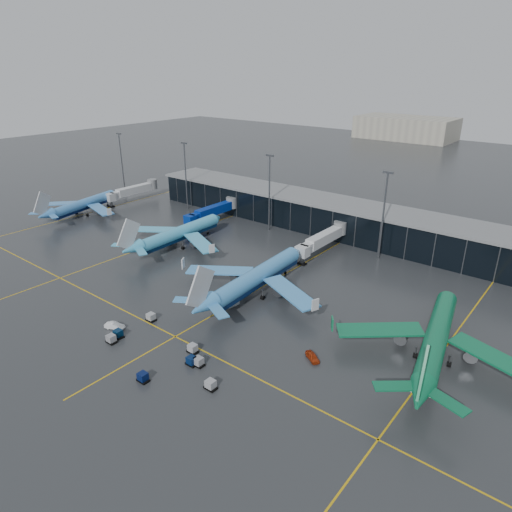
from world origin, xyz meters
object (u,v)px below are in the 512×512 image
Objects in this scene: airliner_arkefly at (180,225)px; airliner_aer_lingus at (439,325)px; airliner_klm_near at (257,267)px; service_van_red at (313,357)px; mobile_airstair at (232,302)px; airliner_klm_west at (83,198)px; baggage_carts at (163,352)px; service_van_white at (115,326)px.

airliner_aer_lingus is at bearing -9.10° from airliner_arkefly.
airliner_klm_near is 30.40m from service_van_red.
airliner_aer_lingus is 13.00× the size of mobile_airstair.
mobile_airstair is at bearing 108.09° from service_van_red.
airliner_klm_west is 0.89× the size of airliner_aer_lingus.
airliner_arkefly is 1.50× the size of baggage_carts.
mobile_airstair is at bearing -99.04° from airliner_klm_near.
baggage_carts is at bearing -114.04° from service_van_white.
airliner_klm_west is 118.93m from service_van_red.
mobile_airstair is (-0.79, -8.64, -6.19)m from airliner_klm_near.
airliner_aer_lingus reaches higher than mobile_airstair.
service_van_red is (64.09, -25.27, -5.87)m from airliner_arkefly.
service_van_red is 42.40m from service_van_white.
service_van_red is at bearing -34.45° from airliner_klm_near.
airliner_klm_west reaches higher than service_van_white.
baggage_carts is 28.82m from service_van_red.
baggage_carts is at bearing -153.00° from airliner_aer_lingus.
airliner_arkefly is 69.14m from service_van_red.
mobile_airstair is at bearing -28.82° from airliner_arkefly.
airliner_klm_near reaches higher than service_van_red.
airliner_aer_lingus is 65.51m from service_van_white.
airliner_aer_lingus is at bearing -3.13° from airliner_klm_near.
airliner_aer_lingus reaches higher than airliner_arkefly.
mobile_airstair is 0.87× the size of service_van_red.
airliner_klm_west is at bearing 164.71° from airliner_aer_lingus.
airliner_klm_near reaches higher than mobile_airstair.
service_van_white is (-38.88, -16.92, 0.03)m from service_van_red.
airliner_klm_west is 101.82m from baggage_carts.
airliner_arkefly is at bearing 161.52° from airliner_klm_near.
airliner_arkefly is at bearing 6.36° from service_van_white.
service_van_white is (-12.50, -23.44, -0.07)m from mobile_airstair.
airliner_arkefly is at bearing 161.96° from airliner_aer_lingus.
airliner_klm_west reaches higher than baggage_carts.
service_van_white is at bearing -112.13° from mobile_airstair.
airliner_klm_west is 11.63× the size of mobile_airstair.
service_van_white is at bearing -179.54° from baggage_carts.
airliner_klm_west is 9.40× the size of service_van_white.
airliner_aer_lingus is at bearing 17.67° from mobile_airstair.
airliner_klm_near is (90.58, -9.74, 0.81)m from airliner_klm_west.
airliner_klm_near reaches higher than airliner_klm_west.
airliner_arkefly reaches higher than airliner_klm_west.
airliner_aer_lingus is 24.37m from service_van_red.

